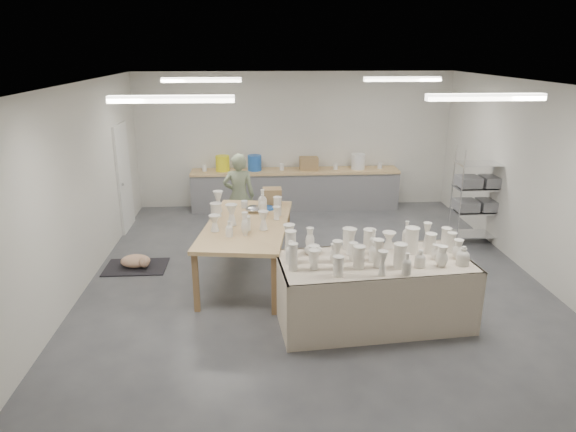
{
  "coord_description": "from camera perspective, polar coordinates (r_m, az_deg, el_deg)",
  "views": [
    {
      "loc": [
        -0.88,
        -7.41,
        3.49
      ],
      "look_at": [
        -0.4,
        -0.03,
        1.05
      ],
      "focal_mm": 32.0,
      "sensor_mm": 36.0,
      "label": 1
    }
  ],
  "objects": [
    {
      "name": "room",
      "position": [
        7.67,
        2.16,
        7.46
      ],
      "size": [
        8.0,
        8.02,
        3.0
      ],
      "color": "#424449",
      "rests_on": "ground"
    },
    {
      "name": "back_counter",
      "position": [
        11.52,
        0.76,
        3.14
      ],
      "size": [
        4.6,
        0.6,
        1.24
      ],
      "color": "tan",
      "rests_on": "ground"
    },
    {
      "name": "wire_shelf",
      "position": [
        10.04,
        20.43,
        2.24
      ],
      "size": [
        0.88,
        0.48,
        1.8
      ],
      "color": "silver",
      "rests_on": "ground"
    },
    {
      "name": "drying_table",
      "position": [
        6.9,
        9.41,
        -7.95
      ],
      "size": [
        2.58,
        1.39,
        1.24
      ],
      "rotation": [
        0.0,
        0.0,
        0.09
      ],
      "color": "olive",
      "rests_on": "ground"
    },
    {
      "name": "work_table",
      "position": [
        8.03,
        -4.44,
        -0.53
      ],
      "size": [
        1.55,
        2.58,
        1.28
      ],
      "rotation": [
        0.0,
        0.0,
        -0.14
      ],
      "color": "tan",
      "rests_on": "ground"
    },
    {
      "name": "rug",
      "position": [
        8.94,
        -16.52,
        -5.45
      ],
      "size": [
        1.0,
        0.7,
        0.02
      ],
      "primitive_type": "cube",
      "color": "black",
      "rests_on": "ground"
    },
    {
      "name": "cat",
      "position": [
        8.88,
        -16.46,
        -4.81
      ],
      "size": [
        0.51,
        0.39,
        0.21
      ],
      "rotation": [
        0.0,
        0.0,
        -0.09
      ],
      "color": "white",
      "rests_on": "rug"
    },
    {
      "name": "potter",
      "position": [
        9.72,
        -5.45,
        2.21
      ],
      "size": [
        0.6,
        0.39,
        1.64
      ],
      "primitive_type": "imported",
      "rotation": [
        0.0,
        0.0,
        3.15
      ],
      "color": "gray",
      "rests_on": "ground"
    },
    {
      "name": "red_stool",
      "position": [
        10.13,
        -5.33,
        -0.25
      ],
      "size": [
        0.44,
        0.44,
        0.32
      ],
      "rotation": [
        0.0,
        0.0,
        0.37
      ],
      "color": "red",
      "rests_on": "ground"
    }
  ]
}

